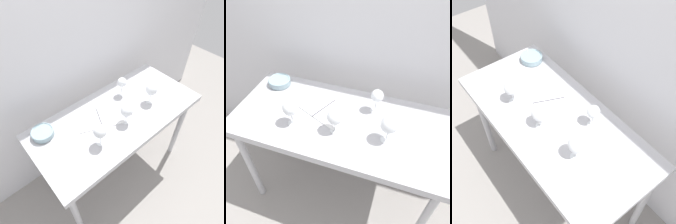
{
  "view_description": "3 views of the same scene",
  "coord_description": "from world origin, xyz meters",
  "views": [
    {
      "loc": [
        -0.75,
        -0.8,
        2.11
      ],
      "look_at": [
        -0.04,
        0.01,
        0.94
      ],
      "focal_mm": 32.68,
      "sensor_mm": 36.0,
      "label": 1
    },
    {
      "loc": [
        0.32,
        -0.99,
        1.97
      ],
      "look_at": [
        -0.01,
        -0.03,
        0.98
      ],
      "focal_mm": 37.47,
      "sensor_mm": 36.0,
      "label": 2
    },
    {
      "loc": [
        0.95,
        -0.66,
        2.33
      ],
      "look_at": [
        0.04,
        0.05,
        0.96
      ],
      "focal_mm": 46.74,
      "sensor_mm": 36.0,
      "label": 3
    }
  ],
  "objects": [
    {
      "name": "ground_plane",
      "position": [
        0.0,
        0.0,
        0.0
      ],
      "size": [
        6.0,
        6.0,
        0.0
      ],
      "primitive_type": "plane",
      "color": "gray"
    },
    {
      "name": "back_wall",
      "position": [
        0.0,
        0.49,
        1.3
      ],
      "size": [
        3.8,
        0.04,
        2.6
      ],
      "primitive_type": "cube",
      "color": "silver",
      "rests_on": "ground_plane"
    },
    {
      "name": "steel_counter",
      "position": [
        0.0,
        -0.01,
        0.79
      ],
      "size": [
        1.4,
        0.65,
        0.9
      ],
      "color": "#B6B6BB",
      "rests_on": "ground_plane"
    },
    {
      "name": "wine_glass_near_right",
      "position": [
        0.31,
        -0.07,
        1.03
      ],
      "size": [
        0.1,
        0.1,
        0.18
      ],
      "color": "white",
      "rests_on": "steel_counter"
    },
    {
      "name": "wine_glass_near_left",
      "position": [
        -0.27,
        -0.13,
        1.03
      ],
      "size": [
        0.09,
        0.09,
        0.18
      ],
      "color": "white",
      "rests_on": "steel_counter"
    },
    {
      "name": "wine_glass_far_right",
      "position": [
        0.19,
        0.15,
        1.02
      ],
      "size": [
        0.08,
        0.08,
        0.17
      ],
      "color": "white",
      "rests_on": "steel_counter"
    },
    {
      "name": "wine_glass_near_center",
      "position": [
        0.0,
        -0.11,
        1.02
      ],
      "size": [
        0.1,
        0.1,
        0.17
      ],
      "color": "white",
      "rests_on": "steel_counter"
    },
    {
      "name": "open_notebook",
      "position": [
        -0.14,
        0.06,
        0.9
      ],
      "size": [
        0.42,
        0.34,
        0.01
      ],
      "rotation": [
        0.0,
        0.0,
        -0.41
      ],
      "color": "white",
      "rests_on": "steel_counter"
    },
    {
      "name": "tasting_sheet_upper",
      "position": [
        0.41,
        0.09,
        0.9
      ],
      "size": [
        0.22,
        0.25,
        0.0
      ],
      "primitive_type": "cube",
      "rotation": [
        0.0,
        0.0,
        -0.36
      ],
      "color": "white",
      "rests_on": "steel_counter"
    },
    {
      "name": "tasting_bowl",
      "position": [
        -0.54,
        0.19,
        0.93
      ],
      "size": [
        0.16,
        0.16,
        0.05
      ],
      "color": "beige",
      "rests_on": "steel_counter"
    }
  ]
}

